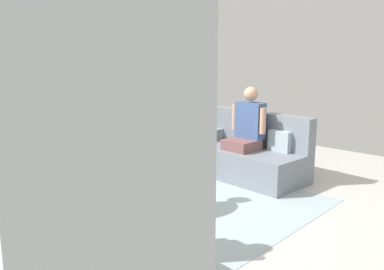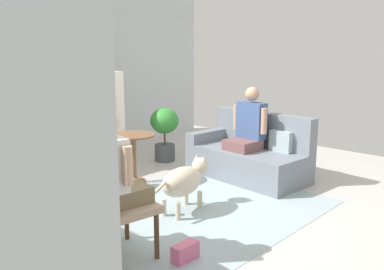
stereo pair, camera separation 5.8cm
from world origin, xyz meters
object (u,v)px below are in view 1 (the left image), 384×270
object	(u,v)px
dog	(184,180)
parrot	(22,64)
bird_cage_stand	(26,122)
column_lamp	(115,122)
round_end_table	(133,149)
person_on_armchair	(116,168)
armoire_cabinet	(65,97)
person_on_couch	(247,125)
armchair	(101,201)
potted_plant	(163,129)
couch	(248,155)
handbag	(187,252)

from	to	relation	value
dog	parrot	bearing A→B (deg)	114.41
bird_cage_stand	column_lamp	bearing A→B (deg)	0.17
round_end_table	parrot	bearing A→B (deg)	149.99
person_on_armchair	armoire_cabinet	bearing A→B (deg)	65.11
person_on_armchair	column_lamp	world-z (taller)	column_lamp
person_on_couch	parrot	bearing A→B (deg)	145.10
armchair	bird_cage_stand	size ratio (longest dim) A/B	0.63
person_on_couch	person_on_armchair	xyz separation A→B (m)	(-2.62, -0.52, 0.06)
person_on_armchair	round_end_table	bearing A→B (deg)	46.55
person_on_couch	column_lamp	bearing A→B (deg)	121.75
dog	bird_cage_stand	bearing A→B (deg)	114.66
person_on_armchair	potted_plant	world-z (taller)	person_on_armchair
round_end_table	parrot	size ratio (longest dim) A/B	3.87
round_end_table	column_lamp	size ratio (longest dim) A/B	0.46
bird_cage_stand	column_lamp	xyz separation A→B (m)	(1.32, 0.00, -0.17)
person_on_couch	armoire_cabinet	distance (m)	2.88
person_on_armchair	column_lamp	bearing A→B (deg)	52.73
potted_plant	armoire_cabinet	bearing A→B (deg)	131.46
armchair	column_lamp	bearing A→B (deg)	49.96
dog	potted_plant	world-z (taller)	potted_plant
round_end_table	couch	bearing A→B (deg)	-37.25
armchair	person_on_armchair	distance (m)	0.29
person_on_armchair	round_end_table	xyz separation A→B (m)	(1.41, 1.49, -0.33)
round_end_table	bird_cage_stand	bearing A→B (deg)	150.21
armoire_cabinet	column_lamp	bearing A→B (deg)	-80.42
armchair	potted_plant	xyz separation A→B (m)	(2.61, 1.98, -0.03)
couch	round_end_table	xyz separation A→B (m)	(-1.26, 0.96, 0.16)
parrot	column_lamp	size ratio (longest dim) A/B	0.12
person_on_armchair	dog	world-z (taller)	person_on_armchair
bird_cage_stand	potted_plant	size ratio (longest dim) A/B	1.77
person_on_couch	dog	distance (m)	1.54
couch	armchair	distance (m)	2.89
dog	parrot	distance (m)	2.35
person_on_couch	round_end_table	world-z (taller)	person_on_couch
armoire_cabinet	armchair	bearing A→B (deg)	-117.29
armchair	dog	world-z (taller)	armchair
armchair	couch	bearing A→B (deg)	10.26
armchair	bird_cage_stand	xyz separation A→B (m)	(0.46, 2.11, 0.33)
round_end_table	handbag	distance (m)	2.27
dog	person_on_couch	bearing A→B (deg)	8.16
armchair	potted_plant	distance (m)	3.28
dog	column_lamp	size ratio (longest dim) A/B	0.63
armchair	round_end_table	size ratio (longest dim) A/B	1.43
couch	bird_cage_stand	size ratio (longest dim) A/B	1.12
armchair	dog	bearing A→B (deg)	12.46
potted_plant	couch	bearing A→B (deg)	-81.39
person_on_armchair	potted_plant	xyz separation A→B (m)	(2.46, 2.00, -0.28)
round_end_table	parrot	distance (m)	1.69
column_lamp	armoire_cabinet	distance (m)	1.06
armoire_cabinet	person_on_couch	bearing A→B (deg)	-65.94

